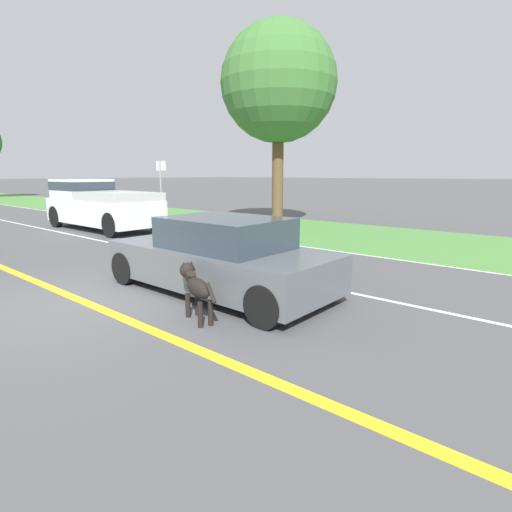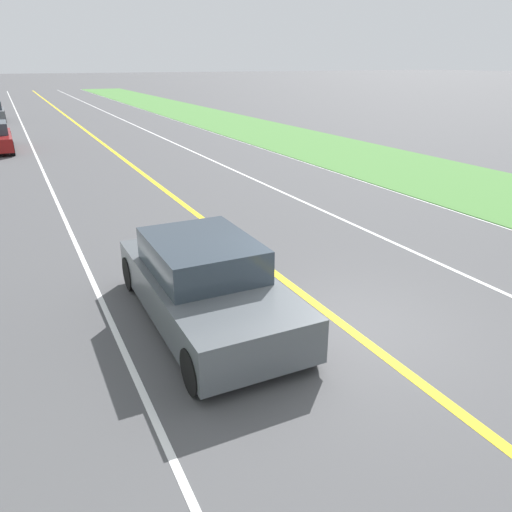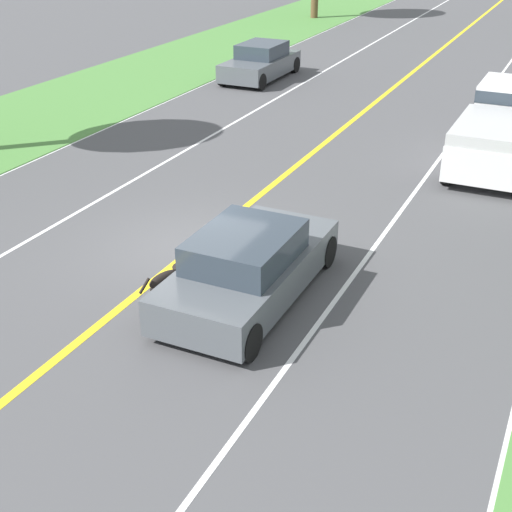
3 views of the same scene
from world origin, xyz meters
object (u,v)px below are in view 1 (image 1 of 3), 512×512
at_px(pickup_truck, 99,204).
at_px(street_sign, 161,184).
at_px(ego_car, 220,258).
at_px(roadside_tree_right_near, 279,84).
at_px(dog, 196,286).

bearing_deg(pickup_truck, street_sign, -10.67).
bearing_deg(ego_car, roadside_tree_right_near, 31.21).
height_order(pickup_truck, street_sign, street_sign).
relative_size(ego_car, dog, 3.71).
bearing_deg(dog, street_sign, 74.83).
distance_m(pickup_truck, roadside_tree_right_near, 8.56).
height_order(ego_car, pickup_truck, pickup_truck).
bearing_deg(street_sign, dog, -124.24).
height_order(roadside_tree_right_near, street_sign, roadside_tree_right_near).
distance_m(ego_car, dog, 1.47).
relative_size(dog, street_sign, 0.43).
xyz_separation_m(ego_car, dog, (-1.26, -0.75, -0.13)).
bearing_deg(roadside_tree_right_near, street_sign, 118.41).
relative_size(dog, pickup_truck, 0.22).
bearing_deg(pickup_truck, dog, -111.87).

